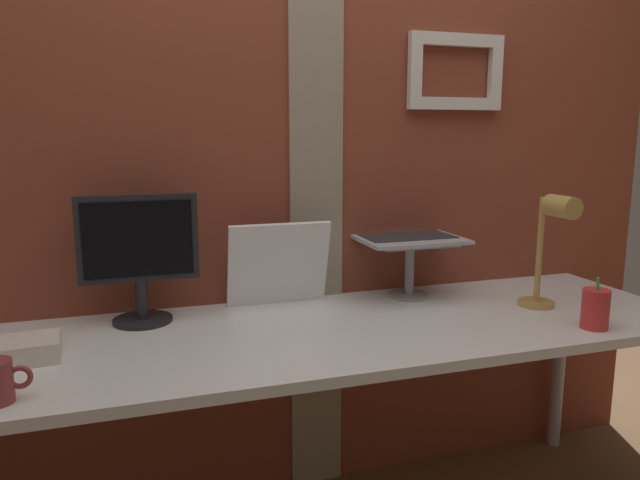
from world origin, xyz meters
TOP-DOWN VIEW (x-y plane):
  - brick_wall_back at (0.00, 0.39)m, footprint 3.05×0.16m
  - desk at (0.06, -0.02)m, footprint 2.33×0.70m
  - monitor at (-0.47, 0.21)m, footprint 0.35×0.18m
  - laptop_stand at (0.44, 0.21)m, footprint 0.28×0.22m
  - laptop at (0.44, 0.29)m, footprint 0.36×0.33m
  - whiteboard_panel at (-0.03, 0.25)m, footprint 0.34×0.10m
  - desk_lamp at (0.80, -0.07)m, footprint 0.12×0.20m
  - pen_cup at (0.81, -0.27)m, footprint 0.08×0.08m
  - paper_clutter_stack at (-0.79, -0.02)m, footprint 0.21×0.15m

SIDE VIEW (x-z plane):
  - desk at x=0.06m, z-range 0.30..1.03m
  - paper_clutter_stack at x=-0.79m, z-range 0.73..0.78m
  - pen_cup at x=0.81m, z-range 0.71..0.87m
  - laptop_stand at x=0.44m, z-range 0.76..0.96m
  - whiteboard_panel at x=-0.03m, z-range 0.72..1.01m
  - monitor at x=-0.47m, z-range 0.76..1.16m
  - desk_lamp at x=0.80m, z-range 0.77..1.16m
  - laptop at x=0.44m, z-range 0.87..1.09m
  - brick_wall_back at x=0.00m, z-range 0.00..2.31m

